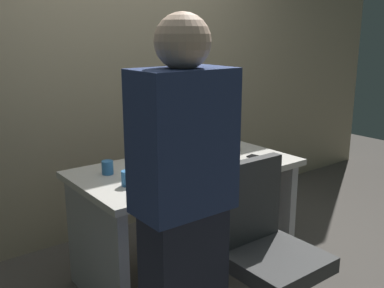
{
  "coord_description": "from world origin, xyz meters",
  "views": [
    {
      "loc": [
        -1.61,
        -2.16,
        1.57
      ],
      "look_at": [
        0.0,
        -0.05,
        0.89
      ],
      "focal_mm": 41.21,
      "sensor_mm": 36.0,
      "label": 1
    }
  ],
  "objects_px": {
    "desk": "(187,199)",
    "person_at_desk": "(184,212)",
    "office_chair": "(266,262)",
    "mouse": "(219,159)",
    "keyboard": "(178,169)",
    "book_stack": "(222,144)",
    "cell_phone": "(258,157)",
    "cup_by_monitor": "(108,167)",
    "monitor": "(182,120)",
    "cup_near_keyboard": "(127,178)"
  },
  "relations": [
    {
      "from": "book_stack",
      "to": "office_chair",
      "type": "bearing_deg",
      "value": -118.73
    },
    {
      "from": "keyboard",
      "to": "cell_phone",
      "type": "distance_m",
      "value": 0.6
    },
    {
      "from": "cup_by_monitor",
      "to": "book_stack",
      "type": "distance_m",
      "value": 0.91
    },
    {
      "from": "monitor",
      "to": "cup_by_monitor",
      "type": "distance_m",
      "value": 0.62
    },
    {
      "from": "person_at_desk",
      "to": "book_stack",
      "type": "height_order",
      "value": "person_at_desk"
    },
    {
      "from": "cup_near_keyboard",
      "to": "cup_by_monitor",
      "type": "height_order",
      "value": "cup_near_keyboard"
    },
    {
      "from": "person_at_desk",
      "to": "mouse",
      "type": "height_order",
      "value": "person_at_desk"
    },
    {
      "from": "person_at_desk",
      "to": "cell_phone",
      "type": "xyz_separation_m",
      "value": [
        1.09,
        0.63,
        -0.1
      ]
    },
    {
      "from": "desk",
      "to": "person_at_desk",
      "type": "bearing_deg",
      "value": -127.71
    },
    {
      "from": "book_stack",
      "to": "cell_phone",
      "type": "distance_m",
      "value": 0.31
    },
    {
      "from": "mouse",
      "to": "cell_phone",
      "type": "xyz_separation_m",
      "value": [
        0.27,
        -0.1,
        -0.01
      ]
    },
    {
      "from": "cell_phone",
      "to": "cup_near_keyboard",
      "type": "bearing_deg",
      "value": 162.99
    },
    {
      "from": "mouse",
      "to": "monitor",
      "type": "bearing_deg",
      "value": 117.45
    },
    {
      "from": "mouse",
      "to": "cup_by_monitor",
      "type": "relative_size",
      "value": 1.22
    },
    {
      "from": "cup_by_monitor",
      "to": "office_chair",
      "type": "bearing_deg",
      "value": -66.62
    },
    {
      "from": "mouse",
      "to": "office_chair",
      "type": "bearing_deg",
      "value": -112.26
    },
    {
      "from": "desk",
      "to": "book_stack",
      "type": "xyz_separation_m",
      "value": [
        0.42,
        0.15,
        0.27
      ]
    },
    {
      "from": "mouse",
      "to": "book_stack",
      "type": "distance_m",
      "value": 0.3
    },
    {
      "from": "person_at_desk",
      "to": "keyboard",
      "type": "distance_m",
      "value": 0.89
    },
    {
      "from": "office_chair",
      "to": "book_stack",
      "type": "xyz_separation_m",
      "value": [
        0.51,
        0.93,
        0.35
      ]
    },
    {
      "from": "cup_near_keyboard",
      "to": "person_at_desk",
      "type": "bearing_deg",
      "value": -99.56
    },
    {
      "from": "desk",
      "to": "mouse",
      "type": "bearing_deg",
      "value": -16.66
    },
    {
      "from": "keyboard",
      "to": "cell_phone",
      "type": "bearing_deg",
      "value": -8.59
    },
    {
      "from": "keyboard",
      "to": "book_stack",
      "type": "height_order",
      "value": "book_stack"
    },
    {
      "from": "desk",
      "to": "mouse",
      "type": "height_order",
      "value": "mouse"
    },
    {
      "from": "cup_near_keyboard",
      "to": "cell_phone",
      "type": "bearing_deg",
      "value": -3.05
    },
    {
      "from": "cell_phone",
      "to": "keyboard",
      "type": "bearing_deg",
      "value": 156.09
    },
    {
      "from": "person_at_desk",
      "to": "keyboard",
      "type": "xyz_separation_m",
      "value": [
        0.5,
        0.73,
        -0.09
      ]
    },
    {
      "from": "book_stack",
      "to": "cup_near_keyboard",
      "type": "bearing_deg",
      "value": -164.6
    },
    {
      "from": "desk",
      "to": "keyboard",
      "type": "xyz_separation_m",
      "value": [
        -0.11,
        -0.05,
        0.24
      ]
    },
    {
      "from": "keyboard",
      "to": "cup_by_monitor",
      "type": "xyz_separation_m",
      "value": [
        -0.38,
        0.2,
        0.03
      ]
    },
    {
      "from": "office_chair",
      "to": "mouse",
      "type": "relative_size",
      "value": 9.4
    },
    {
      "from": "person_at_desk",
      "to": "mouse",
      "type": "relative_size",
      "value": 16.39
    },
    {
      "from": "mouse",
      "to": "cup_by_monitor",
      "type": "distance_m",
      "value": 0.73
    },
    {
      "from": "monitor",
      "to": "book_stack",
      "type": "height_order",
      "value": "monitor"
    },
    {
      "from": "desk",
      "to": "monitor",
      "type": "height_order",
      "value": "monitor"
    },
    {
      "from": "office_chair",
      "to": "mouse",
      "type": "xyz_separation_m",
      "value": [
        0.3,
        0.72,
        0.33
      ]
    },
    {
      "from": "person_at_desk",
      "to": "cup_near_keyboard",
      "type": "relative_size",
      "value": 19.25
    },
    {
      "from": "desk",
      "to": "monitor",
      "type": "relative_size",
      "value": 2.66
    },
    {
      "from": "cell_phone",
      "to": "cup_by_monitor",
      "type": "bearing_deg",
      "value": 148.64
    },
    {
      "from": "cup_near_keyboard",
      "to": "book_stack",
      "type": "distance_m",
      "value": 0.95
    },
    {
      "from": "desk",
      "to": "office_chair",
      "type": "xyz_separation_m",
      "value": [
        -0.09,
        -0.78,
        -0.08
      ]
    },
    {
      "from": "mouse",
      "to": "cup_near_keyboard",
      "type": "height_order",
      "value": "cup_near_keyboard"
    },
    {
      "from": "keyboard",
      "to": "monitor",
      "type": "bearing_deg",
      "value": 50.13
    },
    {
      "from": "keyboard",
      "to": "mouse",
      "type": "relative_size",
      "value": 4.3
    },
    {
      "from": "mouse",
      "to": "book_stack",
      "type": "bearing_deg",
      "value": 44.22
    },
    {
      "from": "mouse",
      "to": "cup_near_keyboard",
      "type": "distance_m",
      "value": 0.7
    },
    {
      "from": "keyboard",
      "to": "cup_near_keyboard",
      "type": "height_order",
      "value": "cup_near_keyboard"
    },
    {
      "from": "desk",
      "to": "person_at_desk",
      "type": "height_order",
      "value": "person_at_desk"
    },
    {
      "from": "keyboard",
      "to": "book_stack",
      "type": "bearing_deg",
      "value": 22.0
    }
  ]
}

